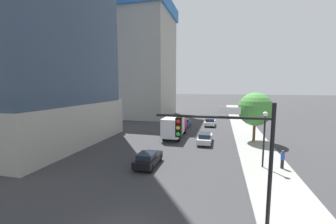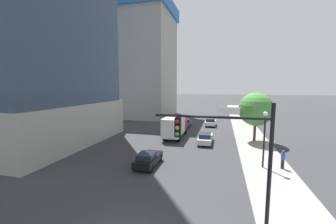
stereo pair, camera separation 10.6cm
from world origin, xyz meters
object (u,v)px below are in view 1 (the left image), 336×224
at_px(car_black, 148,159).
at_px(pedestrian_blue_shirt, 282,159).
at_px(street_lamp, 264,131).
at_px(car_silver, 205,138).
at_px(car_white, 210,122).
at_px(street_tree, 255,109).
at_px(construction_building, 139,56).
at_px(car_blue, 184,123).
at_px(traffic_light_pole, 230,145).
at_px(box_truck, 175,126).

bearing_deg(car_black, pedestrian_blue_shirt, 9.99).
distance_m(street_lamp, car_silver, 10.10).
height_order(car_black, car_white, car_white).
xyz_separation_m(street_lamp, street_tree, (0.58, 9.90, 0.95)).
xyz_separation_m(street_lamp, car_silver, (-5.92, 7.65, -2.90)).
relative_size(construction_building, car_silver, 7.70).
bearing_deg(street_lamp, car_blue, 119.43).
height_order(traffic_light_pole, street_tree, traffic_light_pole).
relative_size(street_lamp, car_black, 1.27).
bearing_deg(pedestrian_blue_shirt, car_blue, 123.30).
relative_size(street_tree, car_black, 1.63).
relative_size(traffic_light_pole, pedestrian_blue_shirt, 3.91).
bearing_deg(pedestrian_blue_shirt, traffic_light_pole, -117.97).
height_order(construction_building, car_silver, construction_building).
bearing_deg(traffic_light_pole, pedestrian_blue_shirt, 62.03).
bearing_deg(car_silver, box_truck, 154.69).
xyz_separation_m(traffic_light_pole, car_black, (-7.19, 7.48, -3.96)).
height_order(construction_building, pedestrian_blue_shirt, construction_building).
bearing_deg(street_tree, car_silver, -160.95).
height_order(traffic_light_pole, box_truck, traffic_light_pole).
height_order(street_tree, car_white, street_tree).
height_order(construction_building, street_lamp, construction_building).
height_order(street_tree, pedestrian_blue_shirt, street_tree).
height_order(street_tree, box_truck, street_tree).
xyz_separation_m(traffic_light_pole, street_lamp, (3.43, 9.56, -1.05)).
relative_size(car_black, box_truck, 0.54).
distance_m(car_silver, car_white, 13.06).
bearing_deg(street_lamp, car_silver, 127.73).
relative_size(car_silver, car_black, 1.15).
relative_size(street_tree, car_blue, 1.51).
height_order(traffic_light_pole, car_white, traffic_light_pole).
distance_m(construction_building, car_blue, 23.46).
xyz_separation_m(street_lamp, car_blue, (-10.62, 18.82, -2.90)).
bearing_deg(car_white, car_silver, -90.00).
distance_m(construction_building, car_black, 38.60).
xyz_separation_m(traffic_light_pole, car_silver, (-2.49, 17.20, -3.95)).
relative_size(traffic_light_pole, car_silver, 1.43).
relative_size(car_black, pedestrian_blue_shirt, 2.39).
height_order(car_silver, car_black, car_silver).
distance_m(street_lamp, pedestrian_blue_shirt, 3.10).
xyz_separation_m(car_blue, car_white, (4.70, 1.89, 0.04)).
bearing_deg(car_silver, traffic_light_pole, -81.77).
bearing_deg(street_lamp, traffic_light_pole, -109.75).
bearing_deg(street_lamp, car_black, -168.92).
relative_size(street_tree, car_silver, 1.42).
height_order(street_tree, car_black, street_tree).
distance_m(construction_building, car_white, 25.68).
xyz_separation_m(car_white, pedestrian_blue_shirt, (7.61, -20.62, 0.27)).
bearing_deg(car_white, street_tree, -58.98).
distance_m(traffic_light_pole, box_truck, 20.92).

